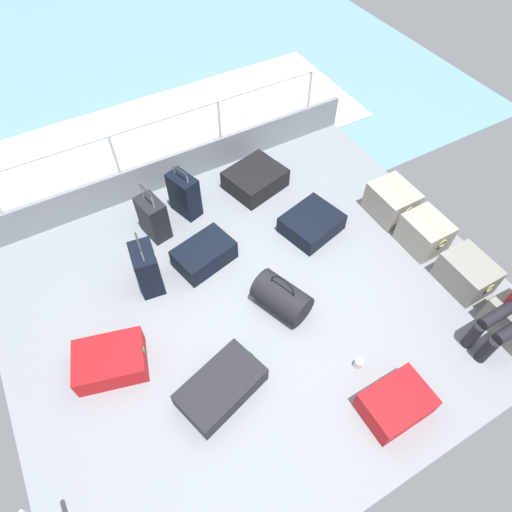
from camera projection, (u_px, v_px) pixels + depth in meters
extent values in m
cube|color=gray|center=(256.00, 301.00, 4.84)|extent=(4.40, 5.20, 0.06)
cube|color=gray|center=(175.00, 168.00, 5.79)|extent=(0.06, 5.20, 0.45)
cylinder|color=silver|center=(1.00, 211.00, 4.95)|extent=(0.04, 0.04, 1.00)
cylinder|color=silver|center=(119.00, 170.00, 5.36)|extent=(0.04, 0.04, 1.00)
cylinder|color=silver|center=(220.00, 135.00, 5.78)|extent=(0.04, 0.04, 1.00)
cylinder|color=silver|center=(308.00, 104.00, 6.20)|extent=(0.04, 0.04, 1.00)
cylinder|color=silver|center=(165.00, 118.00, 5.17)|extent=(0.04, 4.16, 0.04)
plane|color=#6B99A8|center=(81.00, 45.00, 8.91)|extent=(12.00, 12.00, 0.00)
cube|color=white|center=(145.00, 143.00, 6.99)|extent=(2.40, 7.28, 0.01)
cube|color=#9E9989|center=(392.00, 201.00, 5.45)|extent=(0.54, 0.46, 0.40)
torus|color=tan|center=(379.00, 183.00, 5.54)|extent=(0.02, 0.12, 0.12)
torus|color=tan|center=(409.00, 211.00, 5.24)|extent=(0.02, 0.12, 0.12)
cube|color=#9E9989|center=(424.00, 233.00, 5.14)|extent=(0.50, 0.42, 0.39)
torus|color=tan|center=(411.00, 214.00, 5.22)|extent=(0.02, 0.12, 0.12)
torus|color=tan|center=(443.00, 244.00, 4.94)|extent=(0.02, 0.12, 0.12)
cube|color=gray|center=(467.00, 273.00, 4.81)|extent=(0.55, 0.43, 0.36)
torus|color=tan|center=(450.00, 251.00, 4.90)|extent=(0.02, 0.12, 0.12)
torus|color=tan|center=(490.00, 289.00, 4.60)|extent=(0.02, 0.12, 0.12)
torus|color=tan|center=(501.00, 295.00, 4.55)|extent=(0.02, 0.12, 0.12)
cylinder|color=black|center=(512.00, 330.00, 4.13)|extent=(0.12, 0.40, 0.12)
cylinder|color=black|center=(487.00, 350.00, 4.25)|extent=(0.11, 0.11, 0.37)
cylinder|color=black|center=(497.00, 315.00, 4.23)|extent=(0.12, 0.40, 0.12)
cylinder|color=black|center=(473.00, 336.00, 4.35)|extent=(0.11, 0.11, 0.37)
cube|color=red|center=(396.00, 404.00, 3.99)|extent=(0.45, 0.62, 0.26)
cube|color=green|center=(423.00, 385.00, 4.05)|extent=(0.05, 0.01, 0.08)
cube|color=black|center=(153.00, 218.00, 5.19)|extent=(0.40, 0.30, 0.53)
cylinder|color=#A5A8AD|center=(142.00, 191.00, 4.95)|extent=(0.02, 0.02, 0.19)
cylinder|color=#A5A8AD|center=(153.00, 201.00, 4.85)|extent=(0.02, 0.02, 0.19)
cylinder|color=#2D2D2D|center=(146.00, 190.00, 4.83)|extent=(0.24, 0.07, 0.02)
cube|color=white|center=(160.00, 205.00, 5.13)|extent=(0.05, 0.02, 0.08)
cube|color=black|center=(221.00, 387.00, 4.10)|extent=(0.67, 0.90, 0.22)
cube|color=green|center=(251.00, 355.00, 4.22)|extent=(0.05, 0.02, 0.08)
cube|color=black|center=(184.00, 195.00, 5.40)|extent=(0.43, 0.32, 0.57)
cylinder|color=#A5A8AD|center=(174.00, 170.00, 5.18)|extent=(0.02, 0.02, 0.11)
cylinder|color=#A5A8AD|center=(187.00, 179.00, 5.09)|extent=(0.02, 0.02, 0.11)
cylinder|color=#2D2D2D|center=(180.00, 171.00, 5.09)|extent=(0.24, 0.09, 0.02)
cube|color=green|center=(191.00, 187.00, 5.41)|extent=(0.05, 0.02, 0.08)
cube|color=black|center=(255.00, 179.00, 5.79)|extent=(0.75, 0.82, 0.27)
cube|color=white|center=(274.00, 161.00, 5.87)|extent=(0.05, 0.02, 0.08)
cube|color=black|center=(204.00, 254.00, 5.03)|extent=(0.57, 0.74, 0.26)
cube|color=green|center=(226.00, 238.00, 5.15)|extent=(0.05, 0.02, 0.08)
cube|color=black|center=(312.00, 223.00, 5.34)|extent=(0.69, 0.77, 0.23)
cube|color=white|center=(330.00, 207.00, 5.45)|extent=(0.05, 0.02, 0.08)
cube|color=black|center=(147.00, 269.00, 4.71)|extent=(0.41, 0.29, 0.58)
cylinder|color=#A5A8AD|center=(137.00, 239.00, 4.48)|extent=(0.02, 0.02, 0.17)
cylinder|color=#A5A8AD|center=(142.00, 256.00, 4.35)|extent=(0.02, 0.02, 0.17)
cylinder|color=#2D2D2D|center=(138.00, 242.00, 4.35)|extent=(0.25, 0.05, 0.02)
cube|color=white|center=(156.00, 257.00, 4.62)|extent=(0.05, 0.01, 0.08)
cube|color=red|center=(110.00, 361.00, 4.24)|extent=(0.64, 0.77, 0.26)
cube|color=green|center=(144.00, 350.00, 4.24)|extent=(0.05, 0.02, 0.08)
cylinder|color=black|center=(282.00, 297.00, 4.63)|extent=(0.68, 0.54, 0.35)
torus|color=black|center=(283.00, 287.00, 4.48)|extent=(0.29, 0.12, 0.30)
cylinder|color=white|center=(358.00, 364.00, 4.31)|extent=(0.08, 0.08, 0.10)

